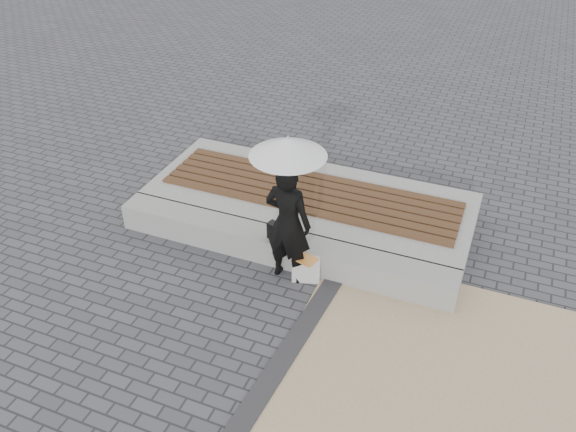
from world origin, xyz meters
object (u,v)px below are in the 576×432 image
Objects in this scene: parasol at (288,147)px; handbag at (279,233)px; seating_ledge at (280,247)px; canvas_tote at (306,268)px; woman at (288,223)px.

handbag is at bearing 135.82° from parasol.
seating_ledge reaches higher than canvas_tote.
handbag is at bearing 140.87° from canvas_tote.
seating_ledge is at bearing 133.23° from canvas_tote.
handbag is at bearing -38.99° from woman.
handbag reaches higher than seating_ledge.
parasol is at bearing 165.41° from canvas_tote.
canvas_tote is (0.26, 0.01, -0.69)m from woman.
parasol is 1.82m from canvas_tote.
handbag is (-0.21, 0.21, -1.48)m from parasol.
handbag is (-0.21, 0.21, -0.36)m from woman.
parasol reaches higher than seating_ledge.
handbag is 0.61m from canvas_tote.
woman is at bearing -27.56° from handbag.
woman reaches higher than seating_ledge.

